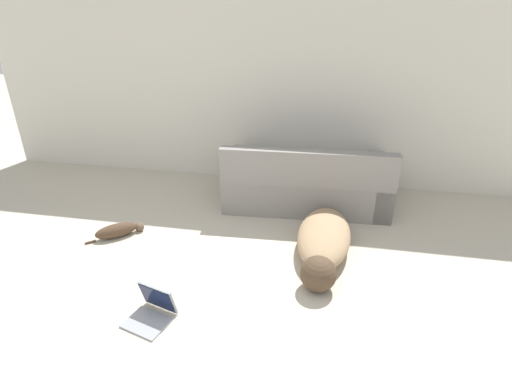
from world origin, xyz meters
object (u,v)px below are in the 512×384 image
(cat, at_px, (118,230))
(laptop_open, at_px, (153,308))
(dog, at_px, (323,241))
(couch, at_px, (306,184))

(cat, relative_size, laptop_open, 1.28)
(dog, distance_m, laptop_open, 1.67)
(couch, xyz_separation_m, dog, (0.24, -1.03, -0.11))
(couch, xyz_separation_m, cat, (-1.85, -1.09, -0.19))
(couch, height_order, cat, couch)
(couch, height_order, dog, couch)
(couch, relative_size, cat, 3.82)
(couch, relative_size, dog, 1.22)
(cat, bearing_deg, dog, -37.09)
(dog, bearing_deg, cat, -85.56)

